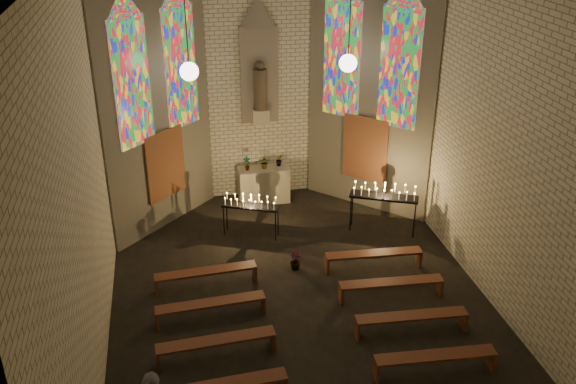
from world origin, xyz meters
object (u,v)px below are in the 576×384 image
(votive_stand_left, at_px, (250,204))
(votive_stand_right, at_px, (384,193))
(aisle_flower_pot, at_px, (295,261))
(altar, at_px, (264,185))

(votive_stand_left, height_order, votive_stand_right, votive_stand_right)
(aisle_flower_pot, distance_m, votive_stand_right, 3.00)
(aisle_flower_pot, xyz_separation_m, votive_stand_left, (-0.79, 1.76, 0.69))
(altar, height_order, aisle_flower_pot, altar)
(votive_stand_left, bearing_deg, altar, 94.62)
(altar, bearing_deg, votive_stand_right, -40.42)
(votive_stand_left, bearing_deg, aisle_flower_pot, -42.36)
(aisle_flower_pot, xyz_separation_m, votive_stand_right, (2.55, 1.31, 0.86))
(altar, relative_size, aisle_flower_pot, 3.18)
(aisle_flower_pot, height_order, votive_stand_left, votive_stand_left)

